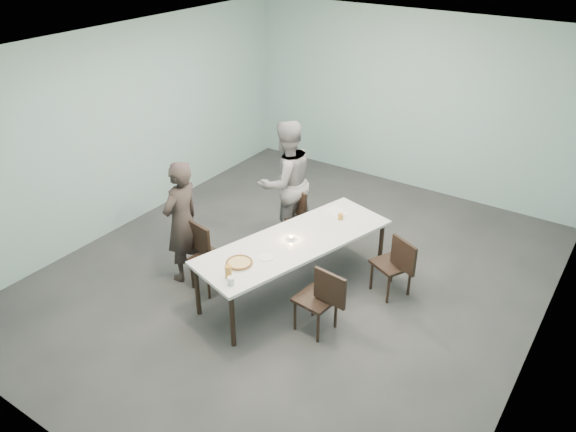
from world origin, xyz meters
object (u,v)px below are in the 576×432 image
Objects in this scene: amber_tumbler at (340,217)px; chair_far_left at (301,215)px; diner_far at (286,182)px; water_tumbler at (231,281)px; table at (295,244)px; tealight at (291,238)px; diner_near at (182,222)px; side_plate at (266,257)px; beer_glass at (228,272)px; chair_near_left at (205,253)px; pizza at (239,263)px; chair_far_right at (396,262)px; chair_near_right at (322,297)px.

chair_far_left is at bearing 165.40° from amber_tumbler.
diner_far is 1.09m from amber_tumbler.
chair_far_left is 9.67× the size of water_tumbler.
amber_tumbler reaches higher than table.
diner_far reaches higher than tealight.
water_tumbler is 1.97m from amber_tumbler.
diner_near is 9.24× the size of side_plate.
diner_near is 11.09× the size of beer_glass.
amber_tumbler is at bearing 128.12° from diner_near.
chair_near_left is 1.61m from chair_far_left.
pizza is at bearing -57.23° from chair_far_left.
chair_far_right is 10.88× the size of amber_tumbler.
side_plate is at bearing 69.71° from chair_far_right.
chair_near_right is at bearing 17.09° from pizza.
diner_far reaches higher than side_plate.
diner_near is 4.89× the size of pizza.
water_tumbler is at bearing -39.30° from beer_glass.
tealight is at bearing 76.32° from pizza.
chair_near_right is at bearing -36.06° from table.
table is 1.17m from water_tumbler.
amber_tumbler is at bearing 75.30° from table.
side_plate is 2.00× the size of water_tumbler.
pizza is 4.25× the size of amber_tumbler.
diner_far is (0.54, 1.59, 0.08)m from diner_near.
tealight is (0.80, -1.06, -0.15)m from diner_far.
amber_tumbler is at bearing 78.47° from side_plate.
amber_tumbler is (0.27, 1.30, 0.04)m from side_plate.
amber_tumbler is at bearing 8.94° from chair_far_left.
beer_glass is 0.14m from water_tumbler.
diner_far is 12.22× the size of beer_glass.
diner_far reaches higher than water_tumbler.
chair_far_right is 2.05m from diner_far.
chair_near_left reaches higher than table.
chair_near_right is at bearing 39.89° from water_tumbler.
chair_far_left is 4.83× the size of side_plate.
tealight is at bearing -40.49° from chair_far_left.
chair_near_left is 1.83m from amber_tumbler.
side_plate is at bearing 78.53° from beer_glass.
chair_near_left is 4.83× the size of side_plate.
tealight is at bearing 109.86° from diner_near.
chair_near_left and chair_far_right have the same top height.
pizza is at bearing -121.98° from side_plate.
chair_far_right is at bearing 52.58° from beer_glass.
chair_near_left reaches higher than side_plate.
beer_glass is (-1.29, -1.69, 0.32)m from chair_far_right.
diner_far is at bearing 166.29° from amber_tumbler.
diner_far is at bearing -38.70° from chair_near_right.
chair_far_left is at bearing 148.87° from diner_near.
diner_near is at bearing -158.41° from tealight.
chair_near_left is 0.98m from side_plate.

